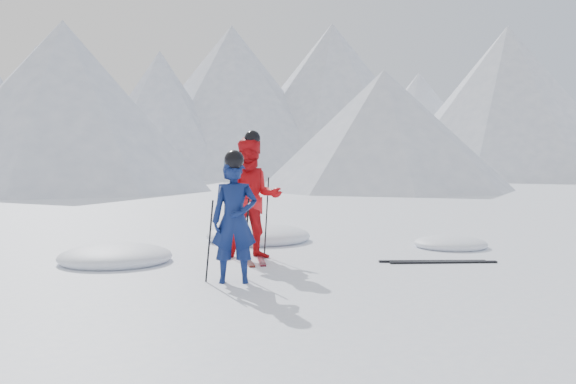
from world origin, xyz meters
name	(u,v)px	position (x,y,z in m)	size (l,w,h in m)	color
ground	(401,257)	(0.00, 0.00, 0.00)	(160.00, 160.00, 0.00)	white
mountain_range	(198,90)	(5.71, 35.31, 6.72)	(106.15, 62.94, 15.53)	#B2BCD1
skier_blue	(234,221)	(-3.20, -0.94, 0.82)	(0.60, 0.39, 1.64)	#0D1C51
skier_red	(253,198)	(-2.32, 0.84, 1.00)	(0.97, 0.75, 1.99)	red
pole_blue_left	(209,241)	(-3.50, -0.79, 0.55)	(0.02, 0.02, 1.09)	black
pole_blue_right	(246,238)	(-2.95, -0.69, 0.55)	(0.02, 0.02, 1.09)	black
pole_red_left	(231,217)	(-2.62, 1.09, 0.66)	(0.02, 0.02, 1.33)	black
pole_red_right	(267,217)	(-2.02, 0.99, 0.66)	(0.02, 0.02, 1.33)	black
ski_worn_left	(246,258)	(-2.44, 0.84, 0.01)	(0.09, 1.70, 0.03)	black
ski_worn_right	(260,257)	(-2.20, 0.84, 0.01)	(0.09, 1.70, 0.03)	black
ski_loose_a	(432,261)	(0.18, -0.63, 0.01)	(0.09, 1.70, 0.03)	black
ski_loose_b	(443,262)	(0.28, -0.78, 0.01)	(0.09, 1.70, 0.03)	black
snow_lumps	(280,248)	(-1.48, 1.72, 0.00)	(9.67, 5.70, 0.46)	white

